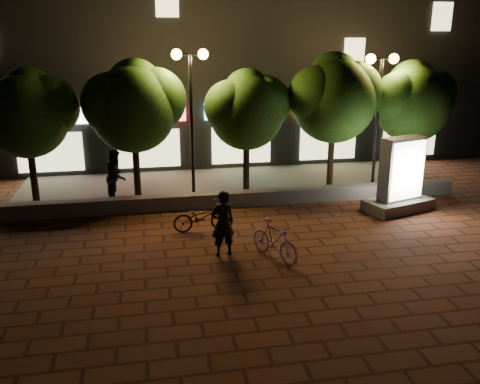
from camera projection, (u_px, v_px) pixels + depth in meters
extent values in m
plane|color=#572C1B|center=(267.00, 250.00, 13.95)|extent=(80.00, 80.00, 0.00)
cube|color=#625F5B|center=(240.00, 198.00, 17.63)|extent=(16.00, 0.45, 0.50)
cube|color=#625F5B|center=(228.00, 185.00, 20.04)|extent=(16.00, 5.00, 0.08)
cube|color=black|center=(206.00, 51.00, 24.70)|extent=(28.00, 8.00, 10.00)
cube|color=white|center=(46.00, 116.00, 20.33)|extent=(3.20, 0.12, 0.70)
cube|color=beige|center=(50.00, 152.00, 20.77)|extent=(2.60, 0.10, 1.60)
cube|color=red|center=(147.00, 113.00, 21.05)|extent=(3.20, 0.12, 0.70)
cube|color=beige|center=(149.00, 149.00, 21.49)|extent=(2.60, 0.10, 1.60)
cube|color=#4DD9D7|center=(241.00, 111.00, 21.76)|extent=(3.20, 0.12, 0.70)
cube|color=beige|center=(241.00, 145.00, 22.20)|extent=(2.60, 0.10, 1.60)
cube|color=orange|center=(330.00, 108.00, 22.48)|extent=(3.20, 0.12, 0.70)
cube|color=beige|center=(328.00, 142.00, 22.92)|extent=(2.60, 0.10, 1.60)
cube|color=white|center=(412.00, 106.00, 23.20)|extent=(3.20, 0.12, 0.70)
cube|color=beige|center=(409.00, 138.00, 23.64)|extent=(2.60, 0.10, 1.60)
cube|color=beige|center=(167.00, 1.00, 19.94)|extent=(0.90, 0.10, 1.20)
cube|color=beige|center=(354.00, 52.00, 21.96)|extent=(0.90, 0.10, 1.20)
cube|color=beige|center=(442.00, 17.00, 22.24)|extent=(0.90, 0.10, 1.20)
cylinder|color=black|center=(33.00, 171.00, 17.41)|extent=(0.24, 0.24, 2.25)
sphere|color=#30581A|center=(26.00, 116.00, 16.86)|extent=(2.80, 2.80, 2.80)
sphere|color=#30581A|center=(48.00, 106.00, 17.08)|extent=(2.10, 2.10, 2.10)
sphere|color=#30581A|center=(4.00, 110.00, 16.53)|extent=(1.96, 1.96, 1.96)
sphere|color=#30581A|center=(29.00, 94.00, 17.00)|extent=(1.82, 1.82, 1.82)
cylinder|color=black|center=(136.00, 166.00, 18.03)|extent=(0.24, 0.24, 2.34)
sphere|color=#30581A|center=(133.00, 109.00, 17.44)|extent=(3.00, 3.00, 3.00)
sphere|color=#30581A|center=(154.00, 100.00, 17.68)|extent=(2.25, 2.25, 2.25)
sphere|color=#30581A|center=(112.00, 103.00, 17.11)|extent=(2.10, 2.10, 2.10)
sphere|color=#30581A|center=(135.00, 86.00, 17.57)|extent=(1.95, 1.95, 1.95)
cylinder|color=black|center=(246.00, 162.00, 18.76)|extent=(0.24, 0.24, 2.21)
sphere|color=#30581A|center=(246.00, 113.00, 18.22)|extent=(2.70, 2.70, 2.70)
sphere|color=#30581A|center=(263.00, 103.00, 18.45)|extent=(2.03, 2.03, 2.02)
sphere|color=#30581A|center=(230.00, 107.00, 17.90)|extent=(1.89, 1.89, 1.89)
sphere|color=#30581A|center=(247.00, 93.00, 18.37)|extent=(1.76, 1.76, 1.76)
cylinder|color=black|center=(331.00, 156.00, 19.32)|extent=(0.24, 0.24, 2.43)
sphere|color=#30581A|center=(334.00, 101.00, 18.72)|extent=(3.10, 3.10, 3.10)
sphere|color=#30581A|center=(352.00, 92.00, 18.96)|extent=(2.33, 2.33, 2.33)
sphere|color=#30581A|center=(317.00, 95.00, 18.38)|extent=(2.17, 2.17, 2.17)
sphere|color=#30581A|center=(334.00, 79.00, 18.84)|extent=(2.01, 2.02, 2.02)
cylinder|color=black|center=(408.00, 154.00, 19.92)|extent=(0.24, 0.24, 2.29)
sphere|color=#30581A|center=(413.00, 104.00, 19.35)|extent=(2.90, 2.90, 2.90)
sphere|color=#30581A|center=(428.00, 95.00, 19.58)|extent=(2.18, 2.17, 2.17)
sphere|color=#30581A|center=(399.00, 99.00, 19.02)|extent=(2.03, 2.03, 2.03)
sphere|color=#30581A|center=(412.00, 84.00, 19.48)|extent=(1.89, 1.88, 1.88)
cylinder|color=black|center=(192.00, 128.00, 17.81)|extent=(0.12, 0.12, 5.00)
cylinder|color=black|center=(190.00, 54.00, 17.08)|extent=(0.90, 0.08, 0.08)
sphere|color=orange|center=(176.00, 54.00, 17.00)|extent=(0.36, 0.36, 0.36)
sphere|color=orange|center=(203.00, 54.00, 17.16)|extent=(0.36, 0.36, 0.36)
cylinder|color=black|center=(377.00, 124.00, 19.09)|extent=(0.12, 0.12, 4.80)
cylinder|color=black|center=(382.00, 59.00, 18.39)|extent=(0.90, 0.08, 0.08)
sphere|color=orange|center=(371.00, 59.00, 18.31)|extent=(0.36, 0.36, 0.36)
sphere|color=orange|center=(394.00, 59.00, 18.47)|extent=(0.36, 0.36, 0.36)
cube|color=#625F5B|center=(398.00, 205.00, 17.15)|extent=(2.56, 1.80, 0.39)
cube|color=#4C4C51|center=(402.00, 169.00, 16.78)|extent=(1.63, 0.97, 2.13)
cube|color=white|center=(408.00, 171.00, 16.54)|extent=(1.35, 0.45, 1.93)
cube|color=white|center=(395.00, 167.00, 17.02)|extent=(1.35, 0.45, 1.93)
imported|color=#D28FC5|center=(275.00, 240.00, 13.29)|extent=(1.23, 1.78, 1.05)
imported|color=black|center=(223.00, 224.00, 13.40)|extent=(0.74, 0.56, 1.81)
imported|color=black|center=(202.00, 217.00, 15.23)|extent=(1.75, 0.68, 0.90)
imported|color=black|center=(116.00, 176.00, 17.54)|extent=(0.86, 1.02, 1.87)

